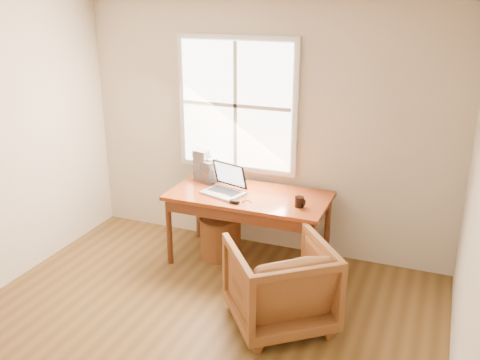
% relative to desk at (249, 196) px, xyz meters
% --- Properties ---
extents(room_shell, '(4.04, 4.54, 2.64)m').
position_rel_desk_xyz_m(room_shell, '(-0.02, -1.64, 0.59)').
color(room_shell, brown).
rests_on(room_shell, ground).
extents(desk, '(1.60, 0.80, 0.04)m').
position_rel_desk_xyz_m(desk, '(0.00, 0.00, 0.00)').
color(desk, brown).
rests_on(desk, room_shell).
extents(armchair, '(1.13, 1.13, 0.74)m').
position_rel_desk_xyz_m(armchair, '(0.63, -0.93, -0.36)').
color(armchair, brown).
rests_on(armchair, room_shell).
extents(wicker_stool, '(0.51, 0.51, 0.43)m').
position_rel_desk_xyz_m(wicker_stool, '(-0.32, -0.00, -0.52)').
color(wicker_stool, brown).
rests_on(wicker_stool, room_shell).
extents(laptop, '(0.50, 0.51, 0.30)m').
position_rel_desk_xyz_m(laptop, '(-0.24, -0.09, 0.17)').
color(laptop, '#AEB2B6').
rests_on(laptop, desk).
extents(mouse, '(0.12, 0.07, 0.04)m').
position_rel_desk_xyz_m(mouse, '(-0.04, -0.28, 0.04)').
color(mouse, black).
rests_on(mouse, desk).
extents(coffee_mug, '(0.09, 0.09, 0.10)m').
position_rel_desk_xyz_m(coffee_mug, '(0.56, -0.13, 0.07)').
color(coffee_mug, black).
rests_on(coffee_mug, desk).
extents(cd_stack_a, '(0.16, 0.15, 0.25)m').
position_rel_desk_xyz_m(cd_stack_a, '(-0.53, 0.23, 0.14)').
color(cd_stack_a, silver).
rests_on(cd_stack_a, desk).
extents(cd_stack_b, '(0.19, 0.18, 0.23)m').
position_rel_desk_xyz_m(cd_stack_b, '(-0.52, 0.18, 0.14)').
color(cd_stack_b, '#27272C').
rests_on(cd_stack_b, desk).
extents(cd_stack_c, '(0.17, 0.15, 0.33)m').
position_rel_desk_xyz_m(cd_stack_c, '(-0.62, 0.22, 0.19)').
color(cd_stack_c, '#A5A3B1').
rests_on(cd_stack_c, desk).
extents(cd_stack_d, '(0.17, 0.15, 0.18)m').
position_rel_desk_xyz_m(cd_stack_d, '(-0.49, 0.25, 0.11)').
color(cd_stack_d, '#ABB1B7').
rests_on(cd_stack_d, desk).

